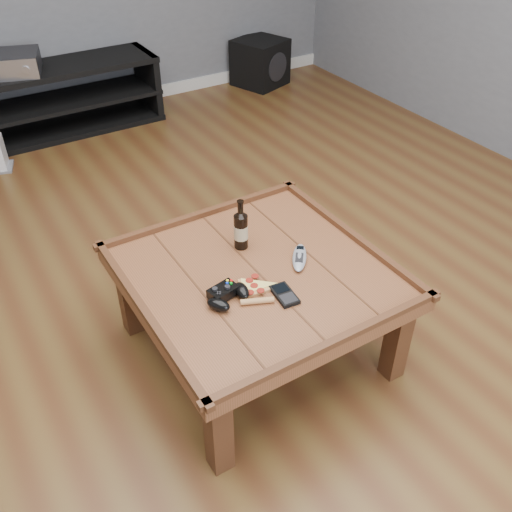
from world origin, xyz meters
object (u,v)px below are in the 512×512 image
coffee_table (257,283)px  media_console (65,99)px  game_controller (227,295)px  smartphone (285,295)px  av_receiver (9,64)px  pizza_slice (255,289)px  beer_bottle (241,229)px  subwoofer (260,62)px  remote_control (299,257)px  game_console (1,154)px

coffee_table → media_console: media_console is taller
game_controller → smartphone: size_ratio=1.41×
av_receiver → pizza_slice: bearing=-67.0°
beer_bottle → subwoofer: beer_bottle is taller
media_console → remote_control: bearing=-86.1°
media_console → game_console: 0.71m
media_console → remote_control: media_console is taller
smartphone → av_receiver: 2.95m
coffee_table → beer_bottle: bearing=80.0°
pizza_slice → subwoofer: bearing=81.4°
av_receiver → remote_control: bearing=-61.6°
coffee_table → game_controller: 0.22m
smartphone → game_console: 2.64m
media_console → subwoofer: size_ratio=2.78×
pizza_slice → smartphone: 0.12m
remote_control → subwoofer: size_ratio=0.37×
coffee_table → beer_bottle: 0.24m
pizza_slice → smartphone: size_ratio=1.93×
beer_bottle → pizza_slice: size_ratio=0.86×
media_console → pizza_slice: bearing=-91.4°
beer_bottle → smartphone: 0.38m
coffee_table → remote_control: (0.19, -0.03, 0.07)m
remote_control → smartphone: bearing=-100.5°
coffee_table → game_console: size_ratio=4.52×
subwoofer → game_console: subwoofer is taller
remote_control → av_receiver: av_receiver is taller
media_console → beer_bottle: beer_bottle is taller
coffee_table → subwoofer: coffee_table is taller
media_console → remote_control: (0.19, -2.78, 0.22)m
smartphone → coffee_table: bearing=99.3°
pizza_slice → subwoofer: 3.44m
beer_bottle → media_console: bearing=90.7°
remote_control → subwoofer: (1.57, 2.82, -0.27)m
game_controller → av_receiver: (-0.14, 2.83, 0.10)m
beer_bottle → av_receiver: bearing=98.1°
media_console → av_receiver: 0.46m
subwoofer → av_receiver: bearing=162.4°
game_console → game_controller: bearing=-63.8°
coffee_table → remote_control: bearing=-7.6°
coffee_table → media_console: (0.00, 2.75, -0.15)m
game_controller → subwoofer: bearing=44.4°
coffee_table → av_receiver: bearing=96.9°
beer_bottle → pizza_slice: beer_bottle is taller
media_console → pizza_slice: size_ratio=5.25×
remote_control → game_console: size_ratio=0.81×
remote_control → subwoofer: 3.24m
coffee_table → pizza_slice: bearing=-126.8°
coffee_table → game_console: bearing=103.9°
media_console → smartphone: size_ratio=10.13×
media_console → subwoofer: (1.76, 0.05, -0.05)m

